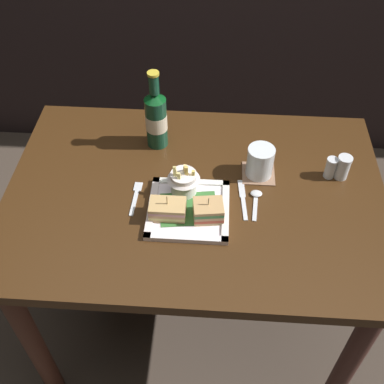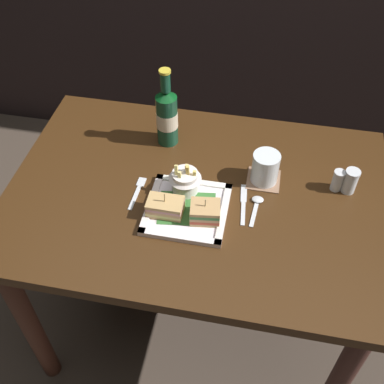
% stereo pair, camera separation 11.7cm
% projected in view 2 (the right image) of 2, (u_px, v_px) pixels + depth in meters
% --- Properties ---
extents(ground_plane, '(6.00, 6.00, 0.00)m').
position_uv_depth(ground_plane, '(195.00, 317.00, 1.97)').
color(ground_plane, '#43372E').
extents(dining_table, '(1.14, 0.78, 0.76)m').
position_uv_depth(dining_table, '(197.00, 218.00, 1.50)').
color(dining_table, '#3C230F').
rests_on(dining_table, ground_plane).
extents(square_plate, '(0.23, 0.23, 0.02)m').
position_uv_depth(square_plate, '(187.00, 209.00, 1.36)').
color(square_plate, white).
rests_on(square_plate, dining_table).
extents(sandwich_half_left, '(0.10, 0.06, 0.08)m').
position_uv_depth(sandwich_half_left, '(165.00, 207.00, 1.33)').
color(sandwich_half_left, tan).
rests_on(sandwich_half_left, square_plate).
extents(sandwich_half_right, '(0.09, 0.08, 0.08)m').
position_uv_depth(sandwich_half_right, '(205.00, 212.00, 1.31)').
color(sandwich_half_right, tan).
rests_on(sandwich_half_right, square_plate).
extents(fries_cup, '(0.10, 0.10, 0.11)m').
position_uv_depth(fries_cup, '(185.00, 179.00, 1.36)').
color(fries_cup, silver).
rests_on(fries_cup, square_plate).
extents(beer_bottle, '(0.07, 0.07, 0.27)m').
position_uv_depth(beer_bottle, '(167.00, 115.00, 1.49)').
color(beer_bottle, '#15402A').
rests_on(beer_bottle, dining_table).
extents(drink_coaster, '(0.10, 0.10, 0.00)m').
position_uv_depth(drink_coaster, '(263.00, 180.00, 1.44)').
color(drink_coaster, '#90694F').
rests_on(drink_coaster, dining_table).
extents(water_glass, '(0.08, 0.08, 0.10)m').
position_uv_depth(water_glass, '(265.00, 169.00, 1.41)').
color(water_glass, silver).
rests_on(water_glass, dining_table).
extents(fork, '(0.03, 0.13, 0.00)m').
position_uv_depth(fork, '(138.00, 191.00, 1.41)').
color(fork, silver).
rests_on(fork, dining_table).
extents(knife, '(0.03, 0.16, 0.00)m').
position_uv_depth(knife, '(243.00, 202.00, 1.38)').
color(knife, silver).
rests_on(knife, dining_table).
extents(spoon, '(0.03, 0.12, 0.01)m').
position_uv_depth(spoon, '(257.00, 203.00, 1.38)').
color(spoon, silver).
rests_on(spoon, dining_table).
extents(salt_shaker, '(0.03, 0.03, 0.07)m').
position_uv_depth(salt_shaker, '(337.00, 181.00, 1.40)').
color(salt_shaker, silver).
rests_on(salt_shaker, dining_table).
extents(pepper_shaker, '(0.04, 0.04, 0.08)m').
position_uv_depth(pepper_shaker, '(350.00, 182.00, 1.39)').
color(pepper_shaker, silver).
rests_on(pepper_shaker, dining_table).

